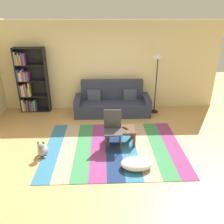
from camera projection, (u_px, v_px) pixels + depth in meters
ground_plane at (113, 148)px, 5.28m from camera, size 14.00×14.00×0.00m
back_wall at (109, 66)px, 7.07m from camera, size 6.80×0.10×2.70m
rug at (114, 148)px, 5.30m from camera, size 3.16×2.40×0.01m
couch at (112, 103)px, 7.00m from camera, size 2.26×0.80×1.00m
bookshelf at (29, 83)px, 6.93m from camera, size 0.90×0.28×1.97m
coffee_table at (121, 131)px, 5.40m from camera, size 0.68×0.47×0.37m
pouf at (137, 164)px, 4.57m from camera, size 0.64×0.43×0.21m
dog at (43, 149)px, 4.96m from camera, size 0.22×0.35×0.40m
standing_lamp at (158, 64)px, 6.59m from camera, size 0.32×0.32×1.83m
tv_remote at (125, 128)px, 5.38m from camera, size 0.13×0.14×0.02m
folding_chair at (113, 126)px, 5.15m from camera, size 0.40×0.40×0.90m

